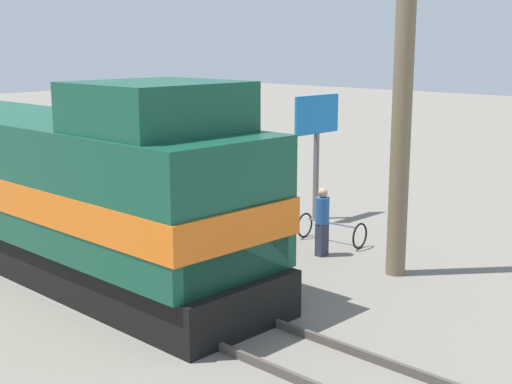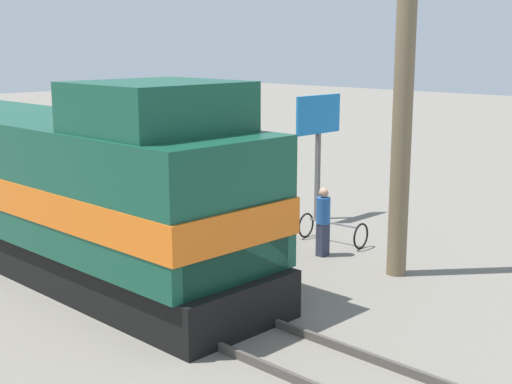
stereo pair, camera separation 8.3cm
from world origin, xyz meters
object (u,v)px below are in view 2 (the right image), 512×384
object	(u,v)px
utility_pole	(404,79)
vendor_umbrella	(216,180)
locomotive	(69,189)
person_bystander	(323,219)
bicycle	(333,230)
billboard_sign	(318,126)

from	to	relation	value
utility_pole	vendor_umbrella	world-z (taller)	utility_pole
locomotive	person_bystander	size ratio (longest dim) A/B	7.19
locomotive	utility_pole	size ratio (longest dim) A/B	1.41
utility_pole	vendor_umbrella	distance (m)	5.47
vendor_umbrella	person_bystander	size ratio (longest dim) A/B	1.50
vendor_umbrella	utility_pole	bearing A→B (deg)	-74.42
person_bystander	bicycle	world-z (taller)	person_bystander
locomotive	utility_pole	bearing A→B (deg)	-48.95
person_bystander	bicycle	distance (m)	1.31
billboard_sign	person_bystander	world-z (taller)	billboard_sign
locomotive	billboard_sign	distance (m)	7.79
billboard_sign	vendor_umbrella	bearing A→B (deg)	179.79
vendor_umbrella	person_bystander	distance (m)	2.93
locomotive	utility_pole	world-z (taller)	utility_pole
person_bystander	billboard_sign	bearing A→B (deg)	41.62
billboard_sign	utility_pole	bearing A→B (deg)	-121.10
person_bystander	vendor_umbrella	bearing A→B (deg)	116.21
utility_pole	vendor_umbrella	size ratio (longest dim) A/B	3.40
locomotive	billboard_sign	bearing A→B (deg)	-7.54
locomotive	vendor_umbrella	distance (m)	3.74
vendor_umbrella	billboard_sign	xyz separation A→B (m)	(4.06, -0.01, 1.04)
utility_pole	vendor_umbrella	bearing A→B (deg)	105.58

